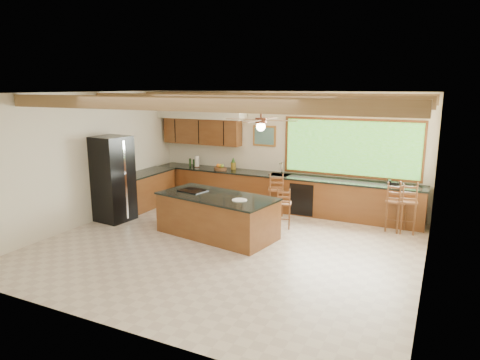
% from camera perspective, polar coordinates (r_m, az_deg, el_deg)
% --- Properties ---
extents(ground, '(7.20, 7.20, 0.00)m').
position_cam_1_polar(ground, '(8.61, -1.79, -8.85)').
color(ground, beige).
rests_on(ground, ground).
extents(room_shell, '(7.27, 6.54, 3.02)m').
position_cam_1_polar(room_shell, '(8.73, -0.89, 6.44)').
color(room_shell, white).
rests_on(room_shell, ground).
extents(counter_run, '(7.12, 3.10, 1.25)m').
position_cam_1_polar(counter_run, '(10.98, 0.48, -1.61)').
color(counter_run, brown).
rests_on(counter_run, ground).
extents(island, '(2.69, 1.60, 0.90)m').
position_cam_1_polar(island, '(9.11, -3.09, -4.72)').
color(island, brown).
rests_on(island, ground).
extents(refrigerator, '(0.85, 0.83, 2.00)m').
position_cam_1_polar(refrigerator, '(10.45, -16.63, 0.16)').
color(refrigerator, black).
rests_on(refrigerator, ground).
extents(bar_stool_a, '(0.50, 0.50, 1.07)m').
position_cam_1_polar(bar_stool_a, '(10.47, 4.74, -1.38)').
color(bar_stool_a, brown).
rests_on(bar_stool_a, ground).
extents(bar_stool_b, '(0.42, 0.42, 0.94)m').
position_cam_1_polar(bar_stool_b, '(9.56, 5.74, -3.25)').
color(bar_stool_b, brown).
rests_on(bar_stool_b, ground).
extents(bar_stool_c, '(0.47, 0.47, 1.16)m').
position_cam_1_polar(bar_stool_c, '(9.82, 21.33, -2.80)').
color(bar_stool_c, brown).
rests_on(bar_stool_c, ground).
extents(bar_stool_d, '(0.46, 0.46, 1.12)m').
position_cam_1_polar(bar_stool_d, '(9.85, 20.15, -2.83)').
color(bar_stool_d, brown).
rests_on(bar_stool_d, ground).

